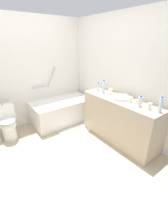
{
  "coord_description": "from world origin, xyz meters",
  "views": [
    {
      "loc": [
        -0.92,
        -2.04,
        1.84
      ],
      "look_at": [
        0.69,
        0.11,
        0.59
      ],
      "focal_mm": 24.48,
      "sensor_mm": 36.0,
      "label": 1
    }
  ],
  "objects_px": {
    "sink_basin": "(121,97)",
    "drinking_glass_2": "(150,106)",
    "bathtub": "(63,110)",
    "sink_faucet": "(128,95)",
    "soap_dish": "(147,106)",
    "water_bottle_3": "(104,87)",
    "water_bottle_0": "(140,102)",
    "drinking_glass_1": "(110,91)",
    "toilet": "(7,123)",
    "drinking_glass_3": "(137,102)",
    "water_bottle_2": "(161,105)",
    "drinking_glass_0": "(131,100)",
    "water_bottle_1": "(98,87)",
    "bath_mat": "(76,131)"
  },
  "relations": [
    {
      "from": "sink_basin",
      "to": "drinking_glass_2",
      "type": "distance_m",
      "value": 0.59
    },
    {
      "from": "bathtub",
      "to": "sink_faucet",
      "type": "bearing_deg",
      "value": -62.73
    },
    {
      "from": "soap_dish",
      "to": "water_bottle_3",
      "type": "bearing_deg",
      "value": 93.19
    },
    {
      "from": "water_bottle_0",
      "to": "drinking_glass_1",
      "type": "bearing_deg",
      "value": 82.98
    },
    {
      "from": "toilet",
      "to": "drinking_glass_3",
      "type": "height_order",
      "value": "drinking_glass_3"
    },
    {
      "from": "sink_basin",
      "to": "drinking_glass_2",
      "type": "relative_size",
      "value": 3.15
    },
    {
      "from": "water_bottle_2",
      "to": "soap_dish",
      "type": "height_order",
      "value": "water_bottle_2"
    },
    {
      "from": "toilet",
      "to": "sink_faucet",
      "type": "bearing_deg",
      "value": 58.1
    },
    {
      "from": "soap_dish",
      "to": "water_bottle_2",
      "type": "bearing_deg",
      "value": -98.65
    },
    {
      "from": "bathtub",
      "to": "soap_dish",
      "type": "xyz_separation_m",
      "value": [
        0.54,
        -1.86,
        0.59
      ]
    },
    {
      "from": "sink_basin",
      "to": "drinking_glass_0",
      "type": "xyz_separation_m",
      "value": [
        -0.0,
        -0.21,
        0.02
      ]
    },
    {
      "from": "bathtub",
      "to": "water_bottle_3",
      "type": "distance_m",
      "value": 1.24
    },
    {
      "from": "bathtub",
      "to": "water_bottle_3",
      "type": "bearing_deg",
      "value": -61.24
    },
    {
      "from": "drinking_glass_2",
      "to": "drinking_glass_0",
      "type": "bearing_deg",
      "value": 86.09
    },
    {
      "from": "water_bottle_0",
      "to": "water_bottle_1",
      "type": "xyz_separation_m",
      "value": [
        0.03,
        1.04,
        0.0
      ]
    },
    {
      "from": "bathtub",
      "to": "drinking_glass_1",
      "type": "bearing_deg",
      "value": -61.85
    },
    {
      "from": "water_bottle_2",
      "to": "sink_basin",
      "type": "bearing_deg",
      "value": 90.58
    },
    {
      "from": "toilet",
      "to": "sink_faucet",
      "type": "distance_m",
      "value": 2.45
    },
    {
      "from": "water_bottle_2",
      "to": "bath_mat",
      "type": "bearing_deg",
      "value": 110.02
    },
    {
      "from": "water_bottle_2",
      "to": "water_bottle_3",
      "type": "distance_m",
      "value": 1.19
    },
    {
      "from": "drinking_glass_1",
      "to": "bath_mat",
      "type": "bearing_deg",
      "value": 144.18
    },
    {
      "from": "drinking_glass_1",
      "to": "sink_basin",
      "type": "bearing_deg",
      "value": -98.4
    },
    {
      "from": "drinking_glass_1",
      "to": "drinking_glass_2",
      "type": "xyz_separation_m",
      "value": [
        -0.08,
        -0.91,
        0.0
      ]
    },
    {
      "from": "sink_faucet",
      "to": "water_bottle_1",
      "type": "height_order",
      "value": "water_bottle_1"
    },
    {
      "from": "water_bottle_2",
      "to": "water_bottle_3",
      "type": "height_order",
      "value": "water_bottle_3"
    },
    {
      "from": "water_bottle_3",
      "to": "toilet",
      "type": "bearing_deg",
      "value": 152.64
    },
    {
      "from": "sink_faucet",
      "to": "water_bottle_0",
      "type": "bearing_deg",
      "value": -118.97
    },
    {
      "from": "bathtub",
      "to": "water_bottle_0",
      "type": "bearing_deg",
      "value": -75.51
    },
    {
      "from": "bathtub",
      "to": "water_bottle_1",
      "type": "distance_m",
      "value": 1.1
    },
    {
      "from": "water_bottle_1",
      "to": "drinking_glass_0",
      "type": "height_order",
      "value": "water_bottle_1"
    },
    {
      "from": "water_bottle_0",
      "to": "toilet",
      "type": "bearing_deg",
      "value": 133.88
    },
    {
      "from": "sink_basin",
      "to": "bath_mat",
      "type": "distance_m",
      "value": 1.27
    },
    {
      "from": "sink_basin",
      "to": "water_bottle_2",
      "type": "height_order",
      "value": "water_bottle_2"
    },
    {
      "from": "sink_faucet",
      "to": "water_bottle_2",
      "type": "distance_m",
      "value": 0.76
    },
    {
      "from": "toilet",
      "to": "bath_mat",
      "type": "height_order",
      "value": "toilet"
    },
    {
      "from": "bathtub",
      "to": "water_bottle_2",
      "type": "distance_m",
      "value": 2.25
    },
    {
      "from": "water_bottle_1",
      "to": "drinking_glass_3",
      "type": "relative_size",
      "value": 2.37
    },
    {
      "from": "sink_basin",
      "to": "water_bottle_1",
      "type": "xyz_separation_m",
      "value": [
        -0.02,
        0.61,
        0.06
      ]
    },
    {
      "from": "water_bottle_1",
      "to": "bath_mat",
      "type": "distance_m",
      "value": 1.09
    },
    {
      "from": "bathtub",
      "to": "drinking_glass_2",
      "type": "distance_m",
      "value": 2.09
    },
    {
      "from": "water_bottle_2",
      "to": "drinking_glass_2",
      "type": "distance_m",
      "value": 0.16
    },
    {
      "from": "sink_basin",
      "to": "bath_mat",
      "type": "bearing_deg",
      "value": 125.72
    },
    {
      "from": "water_bottle_1",
      "to": "water_bottle_3",
      "type": "height_order",
      "value": "water_bottle_3"
    },
    {
      "from": "drinking_glass_0",
      "to": "soap_dish",
      "type": "bearing_deg",
      "value": -81.82
    },
    {
      "from": "sink_faucet",
      "to": "drinking_glass_3",
      "type": "distance_m",
      "value": 0.38
    },
    {
      "from": "drinking_glass_1",
      "to": "bath_mat",
      "type": "height_order",
      "value": "drinking_glass_1"
    },
    {
      "from": "sink_basin",
      "to": "water_bottle_3",
      "type": "xyz_separation_m",
      "value": [
        -0.01,
        0.46,
        0.1
      ]
    },
    {
      "from": "drinking_glass_0",
      "to": "drinking_glass_3",
      "type": "height_order",
      "value": "drinking_glass_0"
    },
    {
      "from": "bath_mat",
      "to": "drinking_glass_2",
      "type": "bearing_deg",
      "value": -69.36
    },
    {
      "from": "drinking_glass_1",
      "to": "bath_mat",
      "type": "xyz_separation_m",
      "value": [
        -0.57,
        0.41,
        -0.92
      ]
    }
  ]
}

